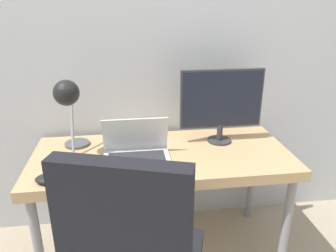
# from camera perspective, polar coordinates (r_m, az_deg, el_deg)

# --- Properties ---
(wall_back) EXTENTS (8.00, 0.05, 2.60)m
(wall_back) POSITION_cam_1_polar(r_m,az_deg,el_deg) (2.12, -2.45, 14.80)
(wall_back) COLOR silver
(wall_back) RESTS_ON ground_plane
(desk) EXTENTS (1.50, 0.65, 0.70)m
(desk) POSITION_cam_1_polar(r_m,az_deg,el_deg) (1.94, -1.02, -6.42)
(desk) COLOR tan
(desk) RESTS_ON ground_plane
(laptop) EXTENTS (0.37, 0.22, 0.23)m
(laptop) POSITION_cam_1_polar(r_m,az_deg,el_deg) (1.85, -5.54, -4.18)
(laptop) COLOR silver
(laptop) RESTS_ON desk
(monitor) EXTENTS (0.50, 0.15, 0.46)m
(monitor) POSITION_cam_1_polar(r_m,az_deg,el_deg) (2.00, 9.29, 4.20)
(monitor) COLOR #333338
(monitor) RESTS_ON desk
(desk_lamp) EXTENTS (0.15, 0.31, 0.45)m
(desk_lamp) POSITION_cam_1_polar(r_m,az_deg,el_deg) (1.84, -17.03, 4.26)
(desk_lamp) COLOR #4C4C51
(desk_lamp) RESTS_ON desk
(book_stack) EXTENTS (0.26, 0.19, 0.07)m
(book_stack) POSITION_cam_1_polar(r_m,az_deg,el_deg) (1.74, -14.62, -7.02)
(book_stack) COLOR silver
(book_stack) RESTS_ON desk
(tv_remote) EXTENTS (0.05, 0.16, 0.02)m
(tv_remote) POSITION_cam_1_polar(r_m,az_deg,el_deg) (1.69, -8.66, -8.48)
(tv_remote) COLOR #4C4C51
(tv_remote) RESTS_ON desk
(media_remote) EXTENTS (0.10, 0.15, 0.02)m
(media_remote) POSITION_cam_1_polar(r_m,az_deg,el_deg) (1.69, -2.64, -8.06)
(media_remote) COLOR #4C4C51
(media_remote) RESTS_ON desk
(game_controller) EXTENTS (0.16, 0.10, 0.04)m
(game_controller) POSITION_cam_1_polar(r_m,az_deg,el_deg) (1.72, -19.59, -8.56)
(game_controller) COLOR black
(game_controller) RESTS_ON desk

